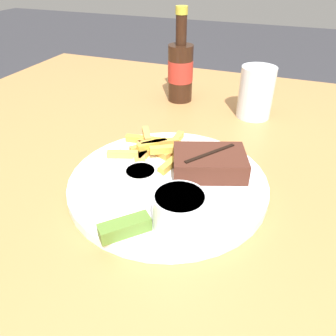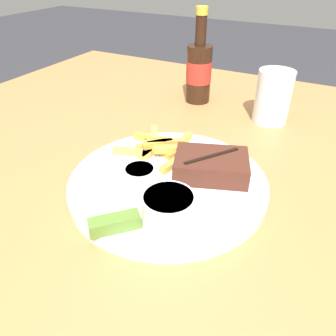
% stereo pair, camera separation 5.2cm
% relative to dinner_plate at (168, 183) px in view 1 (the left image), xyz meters
% --- Properties ---
extents(dining_table, '(1.34, 1.29, 0.77)m').
position_rel_dinner_plate_xyz_m(dining_table, '(0.00, 0.00, -0.08)').
color(dining_table, '#A87542').
rests_on(dining_table, ground_plane).
extents(dinner_plate, '(0.32, 0.32, 0.02)m').
position_rel_dinner_plate_xyz_m(dinner_plate, '(0.00, 0.00, 0.00)').
color(dinner_plate, white).
rests_on(dinner_plate, dining_table).
extents(steak_portion, '(0.14, 0.12, 0.04)m').
position_rel_dinner_plate_xyz_m(steak_portion, '(0.06, 0.04, 0.03)').
color(steak_portion, '#472319').
rests_on(steak_portion, dinner_plate).
extents(fries_pile, '(0.15, 0.14, 0.02)m').
position_rel_dinner_plate_xyz_m(fries_pile, '(-0.05, 0.07, 0.02)').
color(fries_pile, gold).
rests_on(fries_pile, dinner_plate).
extents(coleslaw_cup, '(0.07, 0.07, 0.06)m').
position_rel_dinner_plate_xyz_m(coleslaw_cup, '(0.05, -0.10, 0.04)').
color(coleslaw_cup, white).
rests_on(coleslaw_cup, dinner_plate).
extents(dipping_sauce_cup, '(0.05, 0.05, 0.03)m').
position_rel_dinner_plate_xyz_m(dipping_sauce_cup, '(-0.03, -0.03, 0.02)').
color(dipping_sauce_cup, silver).
rests_on(dipping_sauce_cup, dinner_plate).
extents(pickle_spear, '(0.06, 0.06, 0.02)m').
position_rel_dinner_plate_xyz_m(pickle_spear, '(-0.01, -0.14, 0.02)').
color(pickle_spear, '#567A2D').
rests_on(pickle_spear, dinner_plate).
extents(fork_utensil, '(0.12, 0.07, 0.00)m').
position_rel_dinner_plate_xyz_m(fork_utensil, '(-0.08, 0.04, 0.01)').
color(fork_utensil, '#B7B7BC').
rests_on(fork_utensil, dinner_plate).
extents(beer_bottle, '(0.06, 0.06, 0.22)m').
position_rel_dinner_plate_xyz_m(beer_bottle, '(-0.11, 0.37, 0.07)').
color(beer_bottle, black).
rests_on(beer_bottle, dining_table).
extents(drinking_glass, '(0.08, 0.08, 0.12)m').
position_rel_dinner_plate_xyz_m(drinking_glass, '(0.09, 0.33, 0.05)').
color(drinking_glass, silver).
rests_on(drinking_glass, dining_table).
extents(salt_shaker, '(0.03, 0.03, 0.07)m').
position_rel_dinner_plate_xyz_m(salt_shaker, '(0.10, 0.46, 0.02)').
color(salt_shaker, white).
rests_on(salt_shaker, dining_table).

